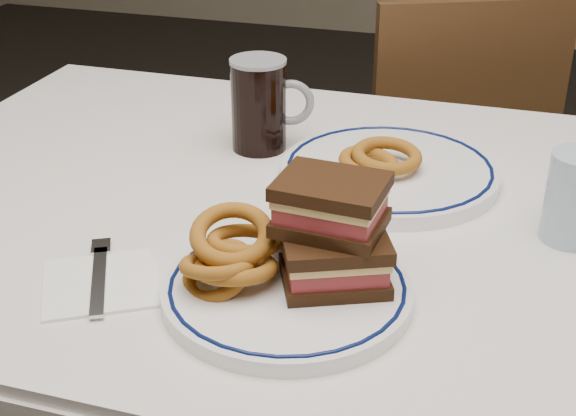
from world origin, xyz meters
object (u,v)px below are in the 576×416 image
(reuben_sandwich, at_px, (333,232))
(beer_mug, at_px, (261,104))
(far_plate, at_px, (389,171))
(chair_far, at_px, (444,164))
(main_plate, at_px, (287,289))

(reuben_sandwich, bearing_deg, beer_mug, 119.50)
(beer_mug, relative_size, far_plate, 0.46)
(chair_far, xyz_separation_m, main_plate, (-0.06, -1.01, 0.29))
(far_plate, bearing_deg, chair_far, 88.76)
(main_plate, relative_size, far_plate, 0.89)
(main_plate, xyz_separation_m, beer_mug, (-0.15, 0.37, 0.06))
(reuben_sandwich, xyz_separation_m, beer_mug, (-0.20, 0.35, -0.00))
(beer_mug, bearing_deg, chair_far, 71.03)
(chair_far, bearing_deg, reuben_sandwich, -91.31)
(main_plate, bearing_deg, far_plate, 81.20)
(far_plate, bearing_deg, reuben_sandwich, -91.48)
(chair_far, bearing_deg, main_plate, -93.66)
(chair_far, height_order, reuben_sandwich, reuben_sandwich)
(reuben_sandwich, bearing_deg, chair_far, 88.69)
(reuben_sandwich, bearing_deg, far_plate, 88.52)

